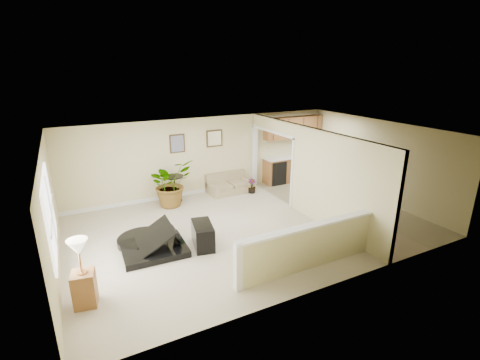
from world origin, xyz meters
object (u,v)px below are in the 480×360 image
accent_table (175,185)px  palm_plant (170,184)px  small_plant (252,187)px  piano_bench (203,235)px  lamp_stand (83,278)px  piano (149,228)px  loveseat (229,183)px

accent_table → palm_plant: palm_plant is taller
accent_table → small_plant: 2.55m
piano_bench → palm_plant: palm_plant is taller
small_plant → lamp_stand: 6.53m
piano_bench → palm_plant: 2.84m
piano → loveseat: bearing=41.5°
piano_bench → lamp_stand: lamp_stand is taller
loveseat → palm_plant: size_ratio=0.93×
piano → lamp_stand: 2.06m
palm_plant → lamp_stand: 4.69m
piano_bench → palm_plant: bearing=88.5°
accent_table → small_plant: (2.49, -0.43, -0.33)m
piano → palm_plant: 2.70m
piano_bench → lamp_stand: 2.82m
palm_plant → lamp_stand: (-2.69, -3.83, -0.15)m
piano → lamp_stand: piano is taller
piano_bench → small_plant: piano_bench is taller
piano → accent_table: size_ratio=2.15×
loveseat → accent_table: 1.88m
piano_bench → small_plant: bearing=43.7°
piano → accent_table: (1.41, 2.69, -0.03)m
accent_table → loveseat: bearing=0.3°
accent_table → palm_plant: bearing=-126.4°
accent_table → lamp_stand: (-2.89, -4.11, 0.02)m
lamp_stand → loveseat: bearing=40.9°
piano → piano_bench: bearing=-17.3°
palm_plant → small_plant: 2.75m
piano_bench → loveseat: size_ratio=0.57×
piano_bench → small_plant: size_ratio=1.79×
accent_table → small_plant: bearing=-9.8°
piano_bench → lamp_stand: bearing=-158.6°
piano_bench → piano: bearing=160.7°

